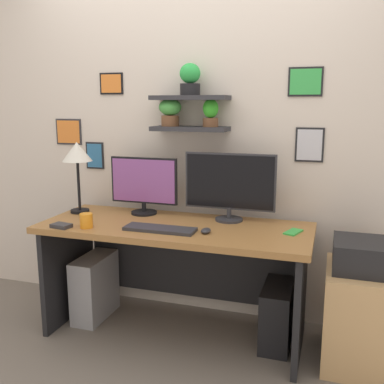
{
  "coord_description": "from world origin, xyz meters",
  "views": [
    {
      "loc": [
        0.93,
        -2.56,
        1.51
      ],
      "look_at": [
        0.1,
        0.05,
        0.96
      ],
      "focal_mm": 41.41,
      "sensor_mm": 36.0,
      "label": 1
    }
  ],
  "objects": [
    {
      "name": "keyboard",
      "position": [
        -0.04,
        -0.15,
        0.76
      ],
      "size": [
        0.44,
        0.14,
        0.02
      ],
      "primitive_type": "cube",
      "color": "#2D2D33",
      "rests_on": "desk"
    },
    {
      "name": "monitor_right",
      "position": [
        0.3,
        0.22,
        0.99
      ],
      "size": [
        0.6,
        0.18,
        0.45
      ],
      "color": "#2D2D33",
      "rests_on": "desk"
    },
    {
      "name": "desk",
      "position": [
        0.0,
        0.06,
        0.54
      ],
      "size": [
        1.72,
        0.68,
        0.75
      ],
      "color": "#9E6B38",
      "rests_on": "ground"
    },
    {
      "name": "monitor_left",
      "position": [
        -0.3,
        0.22,
        0.96
      ],
      "size": [
        0.48,
        0.18,
        0.39
      ],
      "color": "black",
      "rests_on": "desk"
    },
    {
      "name": "printer",
      "position": [
        1.16,
        0.01,
        0.66
      ],
      "size": [
        0.38,
        0.34,
        0.17
      ],
      "primitive_type": "cube",
      "color": "black",
      "rests_on": "drawer_cabinet"
    },
    {
      "name": "computer_tower_left",
      "position": [
        -0.63,
        0.05,
        0.22
      ],
      "size": [
        0.18,
        0.4,
        0.45
      ],
      "primitive_type": "cube",
      "color": "#99999E",
      "rests_on": "ground"
    },
    {
      "name": "coffee_mug",
      "position": [
        -0.5,
        -0.23,
        0.8
      ],
      "size": [
        0.08,
        0.08,
        0.09
      ],
      "primitive_type": "cylinder",
      "color": "orange",
      "rests_on": "desk"
    },
    {
      "name": "computer_mouse",
      "position": [
        0.24,
        -0.11,
        0.77
      ],
      "size": [
        0.06,
        0.09,
        0.03
      ],
      "primitive_type": "ellipsoid",
      "color": "#2D2D33",
      "rests_on": "desk"
    },
    {
      "name": "drawer_cabinet",
      "position": [
        1.16,
        0.01,
        0.29
      ],
      "size": [
        0.44,
        0.5,
        0.58
      ],
      "primitive_type": "cube",
      "color": "tan",
      "rests_on": "ground"
    },
    {
      "name": "scissors_tray",
      "position": [
        -0.65,
        -0.27,
        0.76
      ],
      "size": [
        0.13,
        0.1,
        0.02
      ],
      "primitive_type": "cube",
      "rotation": [
        0.0,
        0.0,
        -0.17
      ],
      "color": "#2D2D33",
      "rests_on": "desk"
    },
    {
      "name": "ground_plane",
      "position": [
        0.0,
        0.0,
        0.0
      ],
      "size": [
        8.0,
        8.0,
        0.0
      ],
      "primitive_type": "plane",
      "color": "#70665B"
    },
    {
      "name": "desk_lamp",
      "position": [
        -0.75,
        0.11,
        1.15
      ],
      "size": [
        0.21,
        0.21,
        0.5
      ],
      "color": "black",
      "rests_on": "desk"
    },
    {
      "name": "back_wall_assembly",
      "position": [
        -0.0,
        0.44,
        1.36
      ],
      "size": [
        4.4,
        0.24,
        2.7
      ],
      "color": "beige",
      "rests_on": "ground"
    },
    {
      "name": "computer_tower_right",
      "position": [
        0.66,
        0.08,
        0.19
      ],
      "size": [
        0.18,
        0.4,
        0.39
      ],
      "primitive_type": "cube",
      "color": "black",
      "rests_on": "ground"
    },
    {
      "name": "cell_phone",
      "position": [
        0.74,
        0.05,
        0.76
      ],
      "size": [
        0.11,
        0.16,
        0.01
      ],
      "primitive_type": "cube",
      "rotation": [
        0.0,
        0.0,
        -0.33
      ],
      "color": "green",
      "rests_on": "desk"
    }
  ]
}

